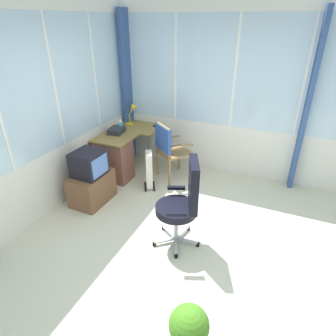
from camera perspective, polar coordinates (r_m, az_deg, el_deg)
ground at (r=3.64m, az=2.84°, el=-15.97°), size 5.37×5.04×0.06m
north_window_panel at (r=4.01m, az=-25.48°, el=8.97°), size 4.37×0.07×2.76m
east_window_panel at (r=4.92m, az=12.86°, el=13.92°), size 0.07×4.04×2.76m
curtain_corner at (r=5.50m, az=-8.13°, el=15.19°), size 0.25×0.10×2.66m
curtain_east_far at (r=4.77m, az=25.93°, el=10.88°), size 0.24×0.09×2.66m
desk at (r=4.96m, az=-10.37°, el=2.26°), size 1.25×0.80×0.74m
desk_lamp at (r=5.43m, az=-6.87°, el=11.29°), size 0.23×0.19×0.37m
tv_remote at (r=5.28m, az=-2.17°, el=8.39°), size 0.11×0.15×0.02m
spray_bottle at (r=5.12m, az=-9.42°, el=8.50°), size 0.06×0.06×0.22m
paper_tray at (r=5.03m, az=-10.21°, el=7.38°), size 0.33×0.28×0.09m
wooden_armchair at (r=4.75m, az=-0.01°, el=4.52°), size 0.67×0.67×0.98m
office_chair at (r=3.33m, az=3.21°, el=-6.28°), size 0.63×0.56×1.12m
tv_on_stand at (r=4.39m, az=-15.09°, el=-2.31°), size 0.65×0.45×0.82m
space_heater at (r=4.63m, az=-3.80°, el=-0.29°), size 0.33×0.28×0.63m
potted_plant at (r=2.69m, az=4.20°, el=-28.97°), size 0.34×0.34×0.42m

